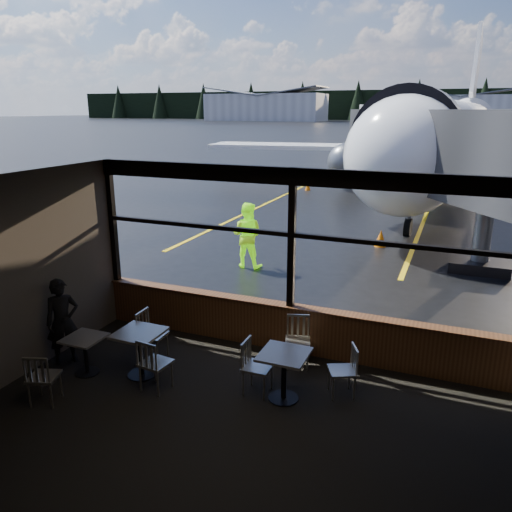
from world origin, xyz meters
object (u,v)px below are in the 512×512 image
Objects in this scene: chair_near_e at (342,371)px; chair_mid_w at (153,335)px; chair_near_n at (298,342)px; cone_nose at (381,238)px; chair_mid_s at (156,364)px; ground_crew at (247,235)px; passenger at (63,322)px; jet_bridge at (497,188)px; cone_wing at (308,186)px; cafe_table_mid at (141,354)px; airliner at (455,89)px; cafe_table_near at (284,376)px; chair_left_s at (44,377)px; cafe_table_left at (86,355)px; chair_near_w at (258,368)px.

chair_mid_w reaches higher than chair_near_e.
cone_nose is (0.12, 8.89, -0.18)m from chair_near_n.
chair_mid_s is 0.49× the size of ground_crew.
chair_near_n is 4.25m from passenger.
jet_bridge reaches higher than chair_mid_w.
passenger reaches higher than cone_wing.
cafe_table_mid is 0.95× the size of chair_near_e.
chair_mid_w is at bearing -24.26° from passenger.
airliner is 64.49× the size of cone_nose.
chair_near_e reaches higher than cone_wing.
cone_nose is (-0.01, 10.03, -0.13)m from cafe_table_near.
airliner is 26.53m from chair_left_s.
airliner is 25.62m from cafe_table_left.
cafe_table_mid is 1.20× the size of cafe_table_left.
chair_mid_s is at bearing 16.07° from chair_left_s.
jet_bridge is 9.19m from chair_mid_w.
chair_near_n reaches higher than chair_left_s.
airliner reaches higher than jet_bridge.
cone_nose is at bearing 54.25° from chair_left_s.
cafe_table_left is 1.43m from chair_mid_s.
ground_crew reaches higher than cafe_table_near.
airliner reaches higher than cafe_table_mid.
passenger is at bearing -65.80° from chair_mid_w.
chair_near_w reaches higher than cone_wing.
jet_bridge is 13.56× the size of chair_near_e.
cafe_table_left is 3.74m from chair_near_n.
airliner is 39.03× the size of chair_near_w.
cone_wing is (-6.61, 20.39, -0.21)m from chair_near_e.
passenger is at bearing 3.03° from chair_near_n.
chair_near_e is (-0.65, -23.60, -5.11)m from airliner.
chair_mid_w is at bearing 132.16° from chair_mid_s.
chair_near_e is 5.02m from passenger.
cafe_table_near is at bearing 8.72° from cafe_table_left.
chair_near_e is (4.30, 0.99, 0.09)m from cafe_table_left.
cafe_table_mid reaches higher than cafe_table_near.
cafe_table_left is at bearing -108.14° from cone_nose.
ground_crew reaches higher than chair_near_n.
chair_near_n is 1.03× the size of chair_left_s.
airliner is 9.56m from cone_wing.
cafe_table_mid is at bearing 17.76° from cafe_table_left.
cafe_table_mid is 0.52× the size of passenger.
chair_near_e is at bearing 12.97° from cafe_table_left.
passenger is at bearing -176.48° from cafe_table_mid.
chair_mid_s is at bearing 23.60° from chair_near_n.
cafe_table_mid is at bearing -84.35° from chair_near_w.
jet_bridge is at bearing -80.57° from airliner.
chair_near_w is 0.49× the size of ground_crew.
chair_near_n is at bearing 119.34° from ground_crew.
chair_mid_s reaches higher than cafe_table_near.
chair_near_n reaches higher than cafe_table_near.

